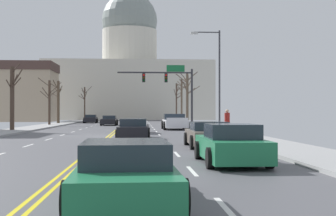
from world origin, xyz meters
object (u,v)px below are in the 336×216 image
sedan_near_03 (208,135)px  sedan_near_05 (125,173)px  sedan_near_01 (135,126)px  sedan_near_02 (134,129)px  sedan_oncoming_00 (109,121)px  bicycle_parked (234,131)px  pedestrian_00 (227,121)px  signal_gantry (171,83)px  sedan_oncoming_01 (91,119)px  sedan_near_04 (231,145)px  street_lamp_right (216,72)px  pickup_truck_near_00 (175,122)px

sedan_near_03 → sedan_near_05: (-3.57, -13.26, -0.03)m
sedan_near_01 → sedan_near_03: sedan_near_03 is taller
sedan_near_02 → sedan_oncoming_00: size_ratio=1.05×
sedan_near_05 → bicycle_parked: bearing=72.8°
pedestrian_00 → sedan_near_03: bearing=-107.3°
signal_gantry → sedan_oncoming_00: size_ratio=1.81×
signal_gantry → sedan_oncoming_01: 24.24m
sedan_near_02 → sedan_oncoming_01: sedan_near_02 is taller
sedan_near_02 → sedan_oncoming_01: size_ratio=1.03×
sedan_near_04 → sedan_oncoming_00: sedan_near_04 is taller
street_lamp_right → sedan_near_02: (-6.23, -6.11, -4.19)m
sedan_near_02 → sedan_near_04: size_ratio=1.00×
sedan_near_02 → bicycle_parked: 6.38m
pickup_truck_near_00 → sedan_near_02: pickup_truck_near_00 is taller
sedan_near_05 → bicycle_parked: 21.33m
sedan_near_05 → sedan_near_04: bearing=62.7°
sedan_near_02 → sedan_near_05: sedan_near_02 is taller
sedan_near_03 → sedan_near_04: sedan_near_04 is taller
sedan_near_02 → bicycle_parked: bearing=-0.7°
sedan_near_03 → sedan_oncoming_01: size_ratio=1.03×
street_lamp_right → sedan_oncoming_00: 24.60m
sedan_near_01 → sedan_near_02: sedan_near_02 is taller
pedestrian_00 → sedan_near_04: bearing=-100.5°
sedan_near_01 → sedan_oncoming_00: (-3.33, 21.02, 0.01)m
sedan_oncoming_00 → sedan_oncoming_01: (-3.54, 12.32, 0.02)m
sedan_near_04 → sedan_oncoming_00: (-6.59, 42.56, -0.03)m
street_lamp_right → sedan_oncoming_01: street_lamp_right is taller
street_lamp_right → sedan_near_05: (-6.16, -26.56, -4.22)m
signal_gantry → bicycle_parked: size_ratio=4.47×
sedan_oncoming_01 → pedestrian_00: bearing=-72.3°
sedan_near_02 → sedan_near_05: (0.06, -20.45, -0.03)m
signal_gantry → sedan_near_01: bearing=-106.9°
sedan_near_05 → sedan_oncoming_00: (-3.34, 48.86, 0.02)m
signal_gantry → sedan_near_02: signal_gantry is taller
bicycle_parked → sedan_near_02: bearing=179.3°
pickup_truck_near_00 → bicycle_parked: 15.15m
sedan_oncoming_00 → sedan_oncoming_01: bearing=106.0°
signal_gantry → sedan_near_05: signal_gantry is taller
signal_gantry → sedan_near_05: size_ratio=1.75×
sedan_near_04 → sedan_near_05: 7.09m
sedan_near_03 → sedan_near_04: 6.97m
signal_gantry → sedan_near_03: 26.79m
sedan_near_02 → pedestrian_00: size_ratio=2.70×
signal_gantry → bicycle_parked: signal_gantry is taller
sedan_near_02 → pickup_truck_near_00: bearing=75.8°
sedan_near_01 → sedan_near_03: size_ratio=1.01×
sedan_near_04 → pedestrian_00: bearing=79.5°
sedan_near_03 → bicycle_parked: 7.62m
sedan_near_04 → sedan_oncoming_01: size_ratio=1.03×
sedan_oncoming_01 → sedan_near_05: bearing=-83.6°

